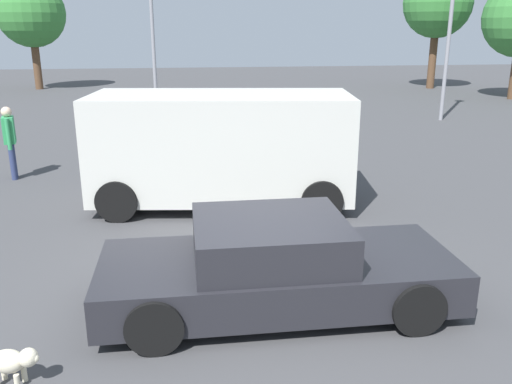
# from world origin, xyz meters

# --- Properties ---
(ground_plane) EXTENTS (80.00, 80.00, 0.00)m
(ground_plane) POSITION_xyz_m (0.00, 0.00, 0.00)
(ground_plane) COLOR #424244
(sedan_foreground) EXTENTS (4.37, 1.86, 1.17)m
(sedan_foreground) POSITION_xyz_m (0.26, -0.04, 0.54)
(sedan_foreground) COLOR #232328
(sedan_foreground) RESTS_ON ground_plane
(dog) EXTENTS (0.57, 0.32, 0.42)m
(dog) POSITION_xyz_m (-2.55, -1.23, 0.26)
(dog) COLOR beige
(dog) RESTS_ON ground_plane
(van_white) EXTENTS (5.10, 2.69, 2.17)m
(van_white) POSITION_xyz_m (-0.08, 4.13, 1.17)
(van_white) COLOR silver
(van_white) RESTS_ON ground_plane
(pedestrian) EXTENTS (0.32, 0.56, 1.66)m
(pedestrian) POSITION_xyz_m (-4.71, 6.63, 0.99)
(pedestrian) COLOR navy
(pedestrian) RESTS_ON ground_plane
(light_post_mid) EXTENTS (0.44, 0.44, 5.46)m
(light_post_mid) POSITION_xyz_m (-1.83, 15.99, 3.79)
(light_post_mid) COLOR gray
(light_post_mid) RESTS_ON ground_plane
(tree_back_center) EXTENTS (3.57, 3.57, 5.78)m
(tree_back_center) POSITION_xyz_m (-8.58, 25.48, 3.97)
(tree_back_center) COLOR brown
(tree_back_center) RESTS_ON ground_plane
(tree_back_right) EXTENTS (3.66, 3.66, 6.35)m
(tree_back_right) POSITION_xyz_m (12.95, 22.98, 4.48)
(tree_back_right) COLOR brown
(tree_back_right) RESTS_ON ground_plane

